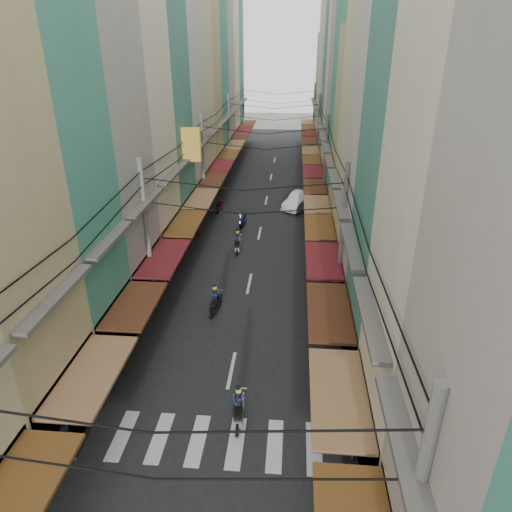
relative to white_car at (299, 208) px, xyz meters
The scene contains 15 objects.
ground 20.34m from the white_car, 98.39° to the right, with size 160.00×160.00×0.00m, color slate.
road 2.97m from the white_car, behind, with size 10.00×80.00×0.02m, color black.
sidewalk_left 9.47m from the white_car, behind, with size 3.00×80.00×0.06m, color gray.
sidewalk_right 3.53m from the white_car, ahead, with size 3.00×80.00×0.06m, color gray.
crosswalk 26.29m from the white_car, 96.48° to the right, with size 7.55×2.40×0.01m.
building_row_left 15.06m from the white_car, 161.87° to the right, with size 7.80×67.67×23.70m.
building_row_right 11.25m from the white_car, 36.64° to the right, with size 7.80×68.98×22.59m.
utility_poles 8.85m from the white_car, 120.13° to the right, with size 10.20×66.13×8.20m.
white_car is the anchor object (origin of this frame).
bicycle 23.33m from the white_car, 82.42° to the right, with size 0.60×1.59×1.09m, color black.
moving_scooters 13.82m from the white_car, 104.93° to the right, with size 7.91×25.47×1.74m.
parked_scooters 24.16m from the white_car, 85.53° to the right, with size 13.23×14.50×1.01m.
pedestrians 17.75m from the white_car, 112.59° to the right, with size 10.73×23.43×2.26m.
market_umbrella 22.51m from the white_car, 80.89° to the right, with size 2.12×2.12×2.23m.
traffic_sign 26.59m from the white_car, 86.08° to the right, with size 0.10×0.61×2.78m.
Camera 1 is at (2.43, -17.92, 13.09)m, focal length 32.00 mm.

